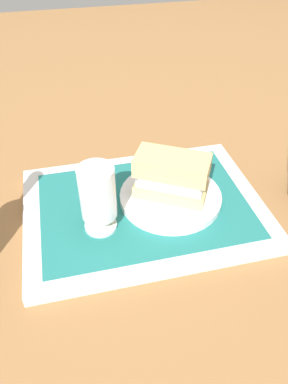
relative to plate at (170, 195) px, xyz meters
name	(u,v)px	position (x,y,z in m)	size (l,w,h in m)	color
ground_plane	(144,212)	(0.05, 0.00, -0.03)	(3.00, 3.00, 0.00)	olive
tray	(144,208)	(0.05, 0.00, -0.02)	(0.44, 0.32, 0.02)	silver
placemat	(144,204)	(0.05, 0.00, -0.01)	(0.38, 0.27, 0.00)	#1E6B66
plate	(170,195)	(0.00, 0.00, 0.00)	(0.19, 0.19, 0.01)	white
sandwich	(169,174)	(0.00, 0.00, 0.05)	(0.14, 0.12, 0.08)	tan
beer_glass	(98,196)	(0.14, 0.05, 0.06)	(0.06, 0.06, 0.12)	silver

